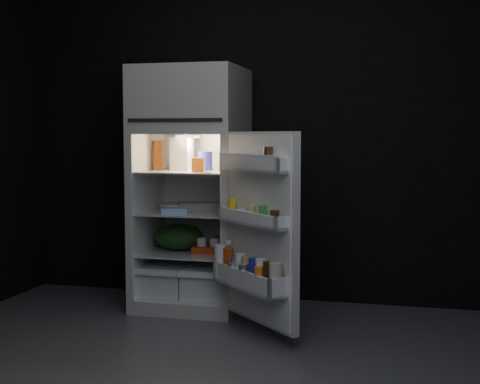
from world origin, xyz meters
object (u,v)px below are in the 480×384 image
(fridge_door, at_px, (257,232))
(milk_jug, at_px, (182,154))
(egg_carton, at_px, (199,208))
(yogurt_tray, at_px, (209,250))
(refrigerator, at_px, (192,180))

(fridge_door, distance_m, milk_jug, 1.04)
(fridge_door, relative_size, egg_carton, 4.29)
(fridge_door, xyz_separation_m, yogurt_tray, (-0.48, 0.56, -0.23))
(refrigerator, distance_m, yogurt_tray, 0.54)
(refrigerator, relative_size, fridge_door, 1.46)
(milk_jug, height_order, yogurt_tray, milk_jug)
(milk_jug, distance_m, yogurt_tray, 0.73)
(refrigerator, bearing_deg, egg_carton, -50.41)
(yogurt_tray, bearing_deg, milk_jug, 155.98)
(refrigerator, height_order, fridge_door, refrigerator)
(fridge_door, relative_size, yogurt_tray, 4.81)
(fridge_door, relative_size, milk_jug, 5.08)
(milk_jug, bearing_deg, egg_carton, -21.98)
(egg_carton, xyz_separation_m, yogurt_tray, (0.07, 0.02, -0.31))
(fridge_door, bearing_deg, egg_carton, 136.02)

